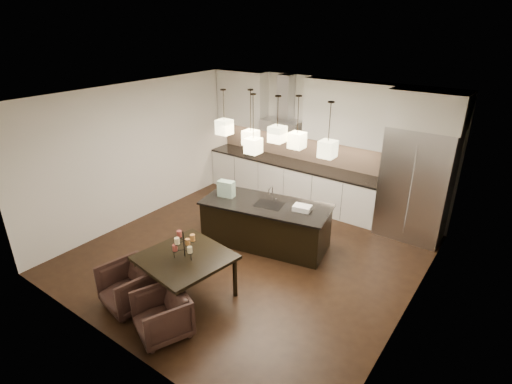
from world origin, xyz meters
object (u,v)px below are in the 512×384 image
Objects in this scene: refrigerator at (416,184)px; dining_table at (187,276)px; armchair_left at (129,286)px; island_body at (266,225)px; armchair_right at (162,315)px.

refrigerator is 1.81× the size of dining_table.
armchair_left is at bearing -120.81° from refrigerator.
refrigerator reaches higher than dining_table.
armchair_right is (0.21, -2.74, -0.09)m from island_body.
armchair_left is 1.07× the size of armchair_right.
dining_table is 0.84m from armchair_left.
armchair_left is at bearing -165.13° from armchair_right.
island_body is (-2.08, -1.91, -0.68)m from refrigerator.
armchair_left is 0.84m from armchair_right.
dining_table is at bearing 134.24° from armchair_right.
refrigerator is at bearing 91.11° from armchair_right.
armchair_left is at bearing -121.90° from dining_table.
refrigerator is 2.90m from island_body.
island_body is at bearing -137.44° from refrigerator.
island_body is 3.33× the size of armchair_right.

